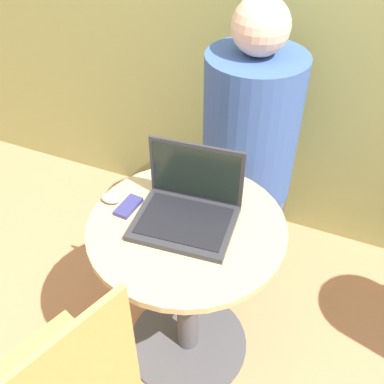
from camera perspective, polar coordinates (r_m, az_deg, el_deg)
ground_plane at (r=2.04m, az=-0.51°, el=-18.63°), size 12.00×12.00×0.00m
round_table at (r=1.67m, az=-0.60°, el=-10.57°), size 0.66×0.66×0.72m
laptop at (r=1.46m, az=-0.50°, el=-1.89°), size 0.34×0.29×0.24m
cell_phone at (r=1.54m, az=-8.08°, el=-1.82°), size 0.06×0.11×0.02m
computer_mouse at (r=1.57m, az=-10.32°, el=-0.82°), size 0.07×0.04×0.03m
person_seated at (r=2.04m, az=7.27°, el=3.48°), size 0.43×0.62×1.29m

